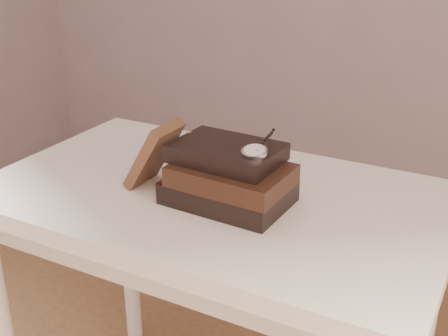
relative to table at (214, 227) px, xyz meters
The scene contains 5 objects.
table is the anchor object (origin of this frame).
book_stack 0.16m from the table, 32.51° to the right, with size 0.26×0.18×0.12m.
journal 0.21m from the table, 161.58° to the right, with size 0.02×0.10×0.16m, color #402518.
pocket_watch 0.26m from the table, 22.21° to the right, with size 0.05×0.15×0.02m.
eyeglasses 0.17m from the table, 118.78° to the left, with size 0.11×0.12×0.05m.
Camera 1 is at (0.55, -0.63, 1.29)m, focal length 46.01 mm.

